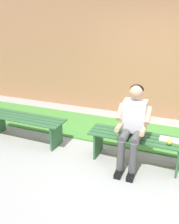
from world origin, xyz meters
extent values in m
cube|color=#9E9E99|center=(1.05, 1.00, -0.02)|extent=(10.00, 7.00, 0.04)
cube|color=#478C38|center=(1.05, -0.98, 0.01)|extent=(9.00, 1.21, 0.03)
cube|color=#B27A51|center=(0.50, -2.21, 1.31)|extent=(9.50, 0.24, 2.63)
cube|color=#2D6038|center=(0.00, -0.17, 0.46)|extent=(1.51, 0.13, 0.02)
cube|color=#2D6038|center=(0.00, -0.06, 0.46)|extent=(1.51, 0.13, 0.02)
cube|color=#2D6038|center=(0.00, 0.06, 0.46)|extent=(1.51, 0.13, 0.02)
cube|color=#2D6038|center=(0.00, 0.17, 0.46)|extent=(1.51, 0.13, 0.02)
cube|color=#2D6038|center=(-0.64, 0.01, 0.23)|extent=(0.04, 0.40, 0.45)
cube|color=#2D6038|center=(0.64, -0.01, 0.23)|extent=(0.04, 0.40, 0.45)
cube|color=#2D6038|center=(2.09, -0.17, 0.46)|extent=(1.58, 0.13, 0.02)
cube|color=#2D6038|center=(2.09, -0.06, 0.46)|extent=(1.58, 0.13, 0.02)
cube|color=#2D6038|center=(2.10, 0.06, 0.46)|extent=(1.58, 0.13, 0.02)
cube|color=#2D6038|center=(2.10, 0.17, 0.46)|extent=(1.58, 0.13, 0.02)
cube|color=#2D6038|center=(1.42, 0.01, 0.23)|extent=(0.04, 0.40, 0.45)
cube|color=silver|center=(0.06, -0.02, 0.79)|extent=(0.34, 0.20, 0.50)
sphere|color=tan|center=(0.06, -0.01, 1.17)|extent=(0.20, 0.20, 0.20)
ellipsoid|color=black|center=(0.06, -0.04, 1.20)|extent=(0.20, 0.19, 0.15)
cylinder|color=#4C4C4C|center=(-0.03, 0.18, 0.54)|extent=(0.13, 0.40, 0.13)
cylinder|color=#4C4C4C|center=(0.15, 0.18, 0.54)|extent=(0.13, 0.40, 0.13)
cylinder|color=#4C4C4C|center=(-0.03, 0.38, 0.27)|extent=(0.11, 0.11, 0.54)
cube|color=black|center=(-0.03, 0.44, 0.04)|extent=(0.10, 0.22, 0.07)
cylinder|color=#4C4C4C|center=(0.15, 0.38, 0.27)|extent=(0.11, 0.11, 0.54)
cube|color=black|center=(0.15, 0.44, 0.04)|extent=(0.10, 0.22, 0.07)
cylinder|color=tan|center=(-0.15, 0.06, 0.86)|extent=(0.08, 0.28, 0.23)
cylinder|color=tan|center=(-0.12, 0.22, 0.68)|extent=(0.07, 0.26, 0.07)
cylinder|color=tan|center=(0.27, 0.06, 0.86)|extent=(0.08, 0.28, 0.23)
cylinder|color=tan|center=(0.24, 0.22, 0.68)|extent=(0.07, 0.26, 0.07)
sphere|color=gold|center=(-0.48, 0.10, 0.51)|extent=(0.08, 0.08, 0.08)
cube|color=white|center=(-0.43, -0.03, 0.48)|extent=(0.20, 0.15, 0.02)
cube|color=#BF8C1E|center=(-0.54, -0.03, 0.47)|extent=(0.42, 0.17, 0.01)
camera|label=1|loc=(-0.53, 3.33, 2.16)|focal=38.15mm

